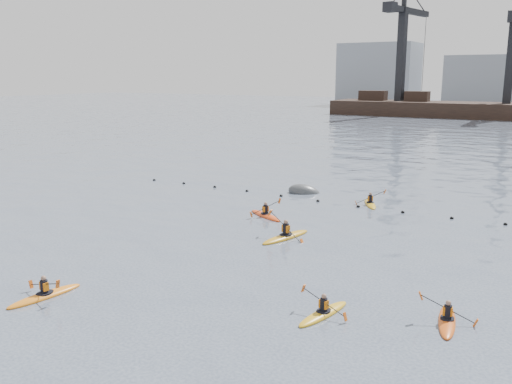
# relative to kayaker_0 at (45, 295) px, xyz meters

# --- Properties ---
(ground) EXTENTS (400.00, 400.00, 0.00)m
(ground) POSITION_rel_kayaker_0_xyz_m (4.40, -1.61, -0.10)
(ground) COLOR #3C4757
(ground) RESTS_ON ground
(float_line) EXTENTS (33.24, 0.73, 0.24)m
(float_line) POSITION_rel_kayaker_0_xyz_m (3.90, 20.93, -0.07)
(float_line) COLOR black
(float_line) RESTS_ON ground
(barge_pier) EXTENTS (72.00, 19.30, 29.50)m
(barge_pier) POSITION_rel_kayaker_0_xyz_m (4.17, 108.39, 1.80)
(barge_pier) COLOR black
(barge_pier) RESTS_ON ground
(kayaker_0) EXTENTS (2.15, 3.23, 1.09)m
(kayaker_0) POSITION_rel_kayaker_0_xyz_m (0.00, 0.00, 0.00)
(kayaker_0) COLOR orange
(kayaker_0) RESTS_ON ground
(kayaker_1) EXTENTS (1.99, 2.98, 1.05)m
(kayaker_1) POSITION_rel_kayaker_0_xyz_m (10.16, 4.14, -0.01)
(kayaker_1) COLOR gold
(kayaker_1) RESTS_ON ground
(kayaker_2) EXTENTS (3.16, 2.12, 1.16)m
(kayaker_2) POSITION_rel_kayaker_0_xyz_m (1.27, 15.42, 0.00)
(kayaker_2) COLOR #EA4716
(kayaker_2) RESTS_ON ground
(kayaker_3) EXTENTS (2.52, 3.69, 1.56)m
(kayaker_3) POSITION_rel_kayaker_0_xyz_m (4.50, 11.95, 0.01)
(kayaker_3) COLOR #C78C17
(kayaker_3) RESTS_ON ground
(kayaker_4) EXTENTS (2.04, 3.02, 1.15)m
(kayaker_4) POSITION_rel_kayaker_0_xyz_m (14.19, 5.81, -0.01)
(kayaker_4) COLOR #D15113
(kayaker_4) RESTS_ON ground
(kayaker_5) EXTENTS (1.94, 2.93, 1.19)m
(kayaker_5) POSITION_rel_kayaker_0_xyz_m (5.84, 21.78, -0.01)
(kayaker_5) COLOR gold
(kayaker_5) RESTS_ON ground
(mooring_buoy) EXTENTS (3.01, 2.48, 1.70)m
(mooring_buoy) POSITION_rel_kayaker_0_xyz_m (0.30, 23.00, -0.10)
(mooring_buoy) COLOR #383A3C
(mooring_buoy) RESTS_ON ground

